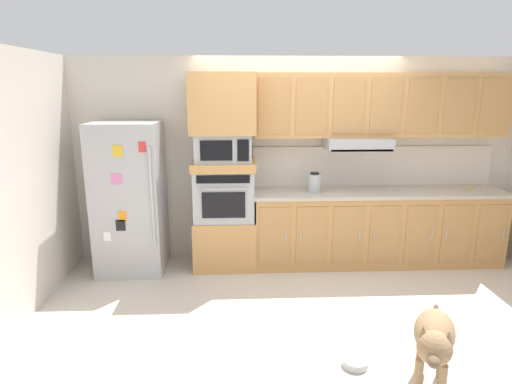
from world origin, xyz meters
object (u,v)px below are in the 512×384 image
microwave (223,147)px  dog_food_bowl (355,362)px  refrigerator (130,198)px  dog (434,339)px  built_in_oven (224,194)px  screwdriver (472,188)px  electric_kettle (314,183)px

microwave → dog_food_bowl: (1.07, -2.06, -1.43)m
refrigerator → dog: 3.53m
built_in_oven → screwdriver: (3.02, 0.00, 0.03)m
screwdriver → electric_kettle: 1.95m
built_in_oven → dog_food_bowl: (1.07, -2.06, -0.87)m
microwave → dog_food_bowl: size_ratio=3.22×
refrigerator → built_in_oven: bearing=3.5°
refrigerator → dog: size_ratio=2.14×
dog_food_bowl → electric_kettle: bearing=90.1°
refrigerator → microwave: refrigerator is taller
built_in_oven → dog: size_ratio=0.85×
electric_kettle → dog_food_bowl: 2.25m
dog_food_bowl → refrigerator: bearing=137.5°
dog_food_bowl → dog: bearing=-39.4°
microwave → electric_kettle: bearing=-2.5°
refrigerator → microwave: bearing=3.5°
screwdriver → dog_food_bowl: bearing=-133.4°
refrigerator → built_in_oven: (1.10, 0.07, 0.02)m
refrigerator → dog_food_bowl: refrigerator is taller
microwave → dog: (1.50, -2.41, -1.00)m
microwave → screwdriver: (3.02, 0.00, -0.53)m
refrigerator → built_in_oven: refrigerator is taller
screwdriver → dog: bearing=-122.2°
screwdriver → refrigerator: bearing=-179.0°
screwdriver → dog_food_bowl: size_ratio=0.83×
refrigerator → dog_food_bowl: (2.17, -1.99, -0.85)m
screwdriver → dog_food_bowl: screwdriver is taller
electric_kettle → dog: electric_kettle is taller
electric_kettle → dog_food_bowl: bearing=-89.9°
microwave → electric_kettle: size_ratio=2.68×
refrigerator → screwdriver: (4.12, 0.07, 0.05)m
microwave → dog: size_ratio=0.78×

